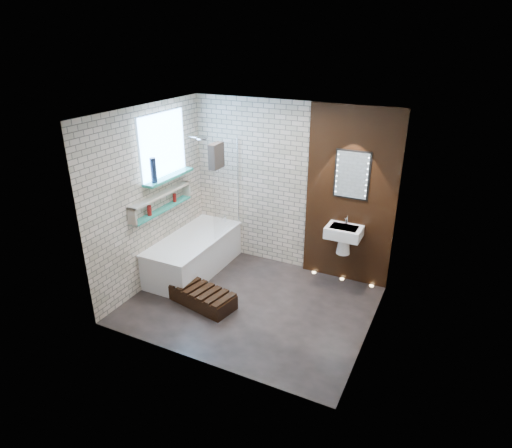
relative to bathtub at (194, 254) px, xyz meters
The scene contains 15 objects.
ground 1.34m from the bathtub, 20.18° to the right, with size 3.20×3.20×0.00m, color black.
room_shell 1.65m from the bathtub, 20.18° to the right, with size 3.24×3.20×2.60m.
walnut_panel 2.53m from the bathtub, 20.65° to the left, with size 1.30×0.06×2.60m, color black.
clerestory_window 1.65m from the bathtub, 163.78° to the right, with size 0.18×1.00×0.94m.
display_niche 1.00m from the bathtub, 135.46° to the right, with size 0.14×1.30×0.26m.
bathtub is the anchor object (origin of this frame).
bath_screen 1.14m from the bathtub, 51.10° to the left, with size 0.01×0.78×1.40m, color white.
towel 1.61m from the bathtub, 27.91° to the left, with size 0.11×0.28×0.36m, color #282220.
shower_head 1.78m from the bathtub, 98.54° to the left, with size 0.18×0.18×0.02m, color silver.
washbasin 2.32m from the bathtub, 16.01° to the left, with size 0.50×0.36×0.58m.
led_mirror 2.68m from the bathtub, 19.78° to the left, with size 0.50×0.02×0.70m.
walnut_step 0.99m from the bathtub, 50.20° to the right, with size 0.93×0.41×0.21m, color black.
niche_bottles 0.99m from the bathtub, 131.02° to the right, with size 0.06×0.65×0.14m.
sill_vases 1.53m from the bathtub, 121.72° to the right, with size 0.08×0.08×0.35m.
floor_uplights 2.32m from the bathtub, 19.02° to the left, with size 0.96×0.06×0.01m.
Camera 1 is at (2.33, -4.60, 3.46)m, focal length 30.81 mm.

